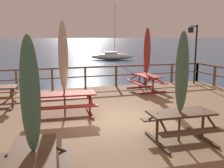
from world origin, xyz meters
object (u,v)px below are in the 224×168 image
Objects in this scene: patio_umbrella_tall_mid_left at (30,96)px; patio_umbrella_short_mid at (147,51)px; sailboat_distant at (113,56)px; picnic_table_front_left at (146,79)px; patio_umbrella_tall_back_right at (182,73)px; picnic_table_mid_left at (33,165)px; picnic_table_mid_centre at (64,99)px; patio_umbrella_tall_mid_right at (63,57)px; picnic_table_mid_right at (181,120)px; lamp_post_hooked at (194,45)px.

patio_umbrella_short_mid is at bearing 53.45° from patio_umbrella_tall_mid_left.
picnic_table_front_left is at bearing -103.75° from sailboat_distant.
picnic_table_front_left is 6.39m from patio_umbrella_tall_back_right.
picnic_table_front_left is at bearing 53.49° from patio_umbrella_tall_mid_left.
patio_umbrella_tall_mid_left is at bearing -160.64° from patio_umbrella_tall_back_right.
patio_umbrella_tall_mid_left is (0.02, 0.07, 1.16)m from picnic_table_mid_left.
patio_umbrella_tall_back_right is 0.36× the size of sailboat_distant.
picnic_table_mid_centre is at bearing -145.66° from patio_umbrella_short_mid.
patio_umbrella_tall_mid_right reaches higher than patio_umbrella_tall_mid_left.
picnic_table_front_left is at bearing 73.42° from picnic_table_mid_right.
picnic_table_mid_right is at bearing -50.18° from picnic_table_mid_centre.
patio_umbrella_tall_back_right is (2.50, -3.06, 1.19)m from picnic_table_mid_centre.
lamp_post_hooked is (4.98, 6.89, 1.56)m from picnic_table_mid_right.
sailboat_distant is (5.94, 24.28, -0.83)m from picnic_table_front_left.
lamp_post_hooked is at bearing 27.02° from picnic_table_mid_centre.
lamp_post_hooked is at bearing 53.96° from patio_umbrella_tall_back_right.
sailboat_distant is at bearing 83.29° from lamp_post_hooked.
sailboat_distant is at bearing 69.39° from patio_umbrella_tall_mid_right.
lamp_post_hooked reaches higher than patio_umbrella_tall_mid_right.
patio_umbrella_short_mid is 25.05m from sailboat_distant.
picnic_table_front_left is 0.62× the size of patio_umbrella_short_mid.
picnic_table_mid_centre is 0.70× the size of patio_umbrella_tall_mid_right.
patio_umbrella_tall_back_right is at bearing -126.04° from lamp_post_hooked.
picnic_table_mid_right is 1.21m from patio_umbrella_tall_back_right.
lamp_post_hooked reaches higher than picnic_table_mid_left.
patio_umbrella_tall_mid_right is at bearing -152.79° from lamp_post_hooked.
lamp_post_hooked is at bearing 15.56° from picnic_table_front_left.
picnic_table_mid_centre is 4.50m from picnic_table_mid_left.
patio_umbrella_tall_mid_right is 1.12× the size of patio_umbrella_tall_back_right.
sailboat_distant is (10.25, 27.25, -2.25)m from patio_umbrella_tall_mid_right.
patio_umbrella_short_mid is (4.37, 2.99, 1.34)m from picnic_table_mid_centre.
lamp_post_hooked is at bearing -96.71° from sailboat_distant.
patio_umbrella_tall_mid_right is 29.20m from sailboat_distant.
patio_umbrella_tall_mid_right is 4.42m from patio_umbrella_tall_mid_left.
patio_umbrella_tall_mid_right reaches higher than patio_umbrella_tall_back_right.
patio_umbrella_tall_mid_right is (0.03, -0.02, 1.41)m from picnic_table_mid_centre.
picnic_table_mid_centre is 8.58m from lamp_post_hooked.
patio_umbrella_tall_mid_left is at bearing -126.51° from picnic_table_front_left.
lamp_post_hooked is at bearing 54.15° from picnic_table_mid_right.
lamp_post_hooked reaches higher than patio_umbrella_tall_mid_left.
picnic_table_mid_left is 4.71m from patio_umbrella_tall_mid_right.
picnic_table_front_left is 3.66m from lamp_post_hooked.
sailboat_distant is at bearing 75.61° from patio_umbrella_tall_back_right.
picnic_table_mid_left and picnic_table_mid_right have the same top height.
patio_umbrella_tall_mid_left is 0.35× the size of sailboat_distant.
picnic_table_mid_left is 1.01× the size of picnic_table_mid_right.
sailboat_distant is (2.75, 23.39, -2.39)m from lamp_post_hooked.
sailboat_distant reaches higher than patio_umbrella_tall_mid_left.
patio_umbrella_tall_mid_right is 3.93m from patio_umbrella_tall_back_right.
picnic_table_front_left is (4.33, 2.95, -0.01)m from picnic_table_mid_centre.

